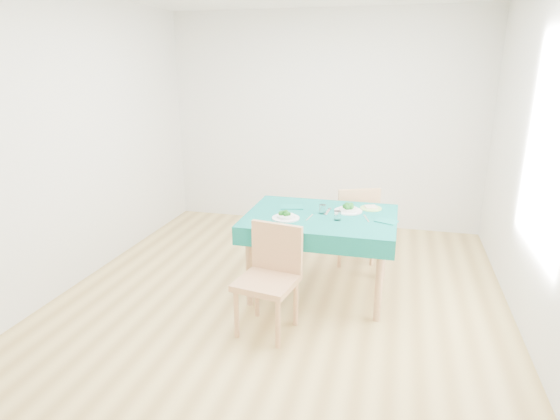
% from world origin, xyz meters
% --- Properties ---
extents(room_shell, '(4.02, 4.52, 2.73)m').
position_xyz_m(room_shell, '(0.00, 0.00, 1.35)').
color(room_shell, '#A78645').
rests_on(room_shell, ground).
extents(table, '(1.32, 1.01, 0.76)m').
position_xyz_m(table, '(0.32, 0.23, 0.38)').
color(table, '#085E57').
rests_on(table, ground).
extents(chair_near, '(0.51, 0.54, 1.08)m').
position_xyz_m(chair_near, '(0.03, -0.54, 0.54)').
color(chair_near, tan).
rests_on(chair_near, ground).
extents(chair_far, '(0.58, 0.61, 1.09)m').
position_xyz_m(chair_far, '(0.53, 1.06, 0.54)').
color(chair_far, tan).
rests_on(chair_far, ground).
extents(bowl_near, '(0.24, 0.24, 0.07)m').
position_xyz_m(bowl_near, '(0.04, 0.05, 0.79)').
color(bowl_near, white).
rests_on(bowl_near, table).
extents(bowl_far, '(0.26, 0.26, 0.08)m').
position_xyz_m(bowl_far, '(0.54, 0.40, 0.80)').
color(bowl_far, white).
rests_on(bowl_far, table).
extents(fork_near, '(0.04, 0.18, 0.00)m').
position_xyz_m(fork_near, '(-0.03, 0.16, 0.76)').
color(fork_near, silver).
rests_on(fork_near, table).
extents(knife_near, '(0.04, 0.19, 0.00)m').
position_xyz_m(knife_near, '(0.24, 0.13, 0.76)').
color(knife_near, silver).
rests_on(knife_near, table).
extents(fork_far, '(0.03, 0.19, 0.00)m').
position_xyz_m(fork_far, '(0.36, 0.34, 0.76)').
color(fork_far, silver).
rests_on(fork_far, table).
extents(knife_far, '(0.07, 0.20, 0.00)m').
position_xyz_m(knife_far, '(0.72, 0.23, 0.76)').
color(knife_far, silver).
rests_on(knife_far, table).
extents(napkin_near, '(0.24, 0.20, 0.01)m').
position_xyz_m(napkin_near, '(0.02, 0.38, 0.76)').
color(napkin_near, '#0C685F').
rests_on(napkin_near, table).
extents(napkin_far, '(0.21, 0.18, 0.01)m').
position_xyz_m(napkin_far, '(0.89, 0.18, 0.76)').
color(napkin_far, '#0C685F').
rests_on(napkin_far, table).
extents(tumbler_center, '(0.06, 0.06, 0.08)m').
position_xyz_m(tumbler_center, '(0.33, 0.28, 0.80)').
color(tumbler_center, white).
rests_on(tumbler_center, table).
extents(tumbler_side, '(0.06, 0.06, 0.08)m').
position_xyz_m(tumbler_side, '(0.48, 0.13, 0.80)').
color(tumbler_side, white).
rests_on(tumbler_side, table).
extents(side_plate, '(0.20, 0.20, 0.01)m').
position_xyz_m(side_plate, '(0.74, 0.53, 0.76)').
color(side_plate, '#A3DE6C').
rests_on(side_plate, table).
extents(bread_slice, '(0.13, 0.13, 0.02)m').
position_xyz_m(bread_slice, '(0.74, 0.53, 0.78)').
color(bread_slice, beige).
rests_on(bread_slice, side_plate).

